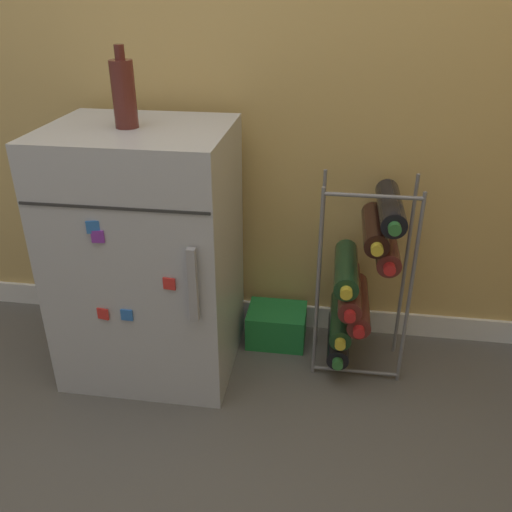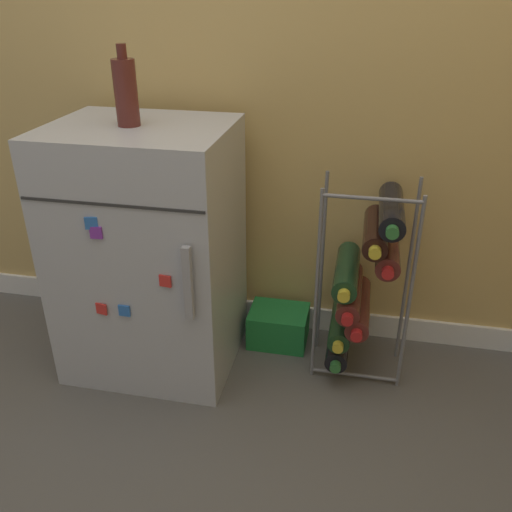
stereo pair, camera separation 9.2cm
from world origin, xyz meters
name	(u,v)px [view 2 (the right image)]	position (x,y,z in m)	size (l,w,h in m)	color
ground_plane	(243,433)	(0.00, 0.00, 0.00)	(14.00, 14.00, 0.00)	#56544F
mini_fridge	(150,252)	(-0.38, 0.31, 0.42)	(0.55, 0.48, 0.83)	#B7BABF
wine_rack	(361,279)	(0.30, 0.39, 0.35)	(0.30, 0.33, 0.68)	slate
soda_box	(279,326)	(0.02, 0.48, 0.07)	(0.21, 0.17, 0.13)	#1E7F38
fridge_top_bottle	(126,92)	(-0.40, 0.31, 0.93)	(0.07, 0.07, 0.23)	#56231E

